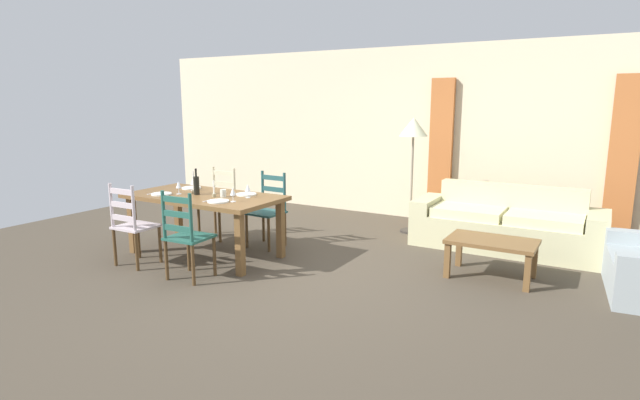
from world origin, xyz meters
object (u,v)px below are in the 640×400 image
dining_table (204,202)px  wine_glass_far_left (193,182)px  dining_chair_far_right (268,210)px  coffee_table (492,246)px  dining_chair_near_right (186,236)px  wine_glass_far_right (248,188)px  couch (506,226)px  standing_lamp (413,134)px  coffee_cup_primary (223,193)px  wine_glass_near_right (233,192)px  wine_bottle (196,185)px  dining_chair_near_left (132,225)px  wine_glass_near_left (178,185)px  dining_chair_far_left (219,203)px

dining_table → wine_glass_far_left: bearing=154.6°
dining_chair_far_right → coffee_table: size_ratio=1.07×
coffee_table → dining_chair_near_right: bearing=-148.7°
wine_glass_far_right → couch: wine_glass_far_right is taller
couch → dining_chair_far_right: bearing=-152.4°
dining_table → standing_lamp: (1.77, 2.32, 0.75)m
dining_table → couch: (3.12, 2.14, -0.37)m
wine_glass_far_right → coffee_cup_primary: wine_glass_far_right is taller
wine_glass_near_right → couch: 3.47m
dining_chair_near_right → wine_glass_far_right: 0.96m
wine_bottle → dining_chair_near_left: bearing=-116.3°
wine_glass_near_right → couch: size_ratio=0.07×
wine_bottle → wine_glass_far_right: size_ratio=1.96×
dining_chair_near_left → standing_lamp: standing_lamp is taller
wine_bottle → standing_lamp: standing_lamp is taller
coffee_cup_primary → standing_lamp: (1.47, 2.31, 0.62)m
coffee_cup_primary → couch: 3.57m
wine_glass_near_left → wine_glass_near_right: bearing=-2.4°
dining_chair_far_left → coffee_table: 3.62m
wine_glass_near_left → standing_lamp: bearing=49.7°
dining_chair_far_right → wine_glass_near_right: 0.97m
wine_glass_far_left → wine_bottle: bearing=-37.6°
wine_bottle → standing_lamp: (1.86, 2.35, 0.54)m
dining_chair_near_left → dining_chair_far_right: bearing=59.6°
dining_table → wine_glass_far_left: 0.41m
dining_table → dining_chair_near_right: 0.89m
dining_chair_far_right → wine_glass_far_right: dining_chair_far_right is taller
dining_chair_far_right → coffee_cup_primary: 0.79m
dining_table → couch: bearing=34.4°
dining_chair_far_right → couch: 3.05m
wine_glass_near_right → couch: bearing=42.1°
dining_chair_far_left → wine_bottle: bearing=-66.1°
dining_chair_near_right → standing_lamp: 3.48m
couch → wine_glass_far_right: bearing=-141.7°
dining_chair_near_left → standing_lamp: bearing=54.1°
dining_chair_near_right → dining_chair_far_left: same height
dining_chair_near_left → coffee_table: dining_chair_near_left is taller
dining_table → coffee_cup_primary: (0.30, 0.01, 0.13)m
wine_bottle → coffee_table: wine_bottle is taller
dining_chair_far_right → standing_lamp: 2.29m
dining_table → dining_chair_near_left: bearing=-120.6°
dining_chair_far_right → wine_glass_far_right: (0.16, -0.60, 0.38)m
wine_glass_near_left → standing_lamp: size_ratio=0.10×
dining_chair_far_right → coffee_cup_primary: bearing=-99.7°
coffee_table → standing_lamp: size_ratio=0.55×
dining_chair_near_left → wine_glass_far_left: (0.11, 0.87, 0.38)m
dining_table → wine_glass_near_left: (-0.29, -0.12, 0.20)m
wine_glass_near_right → dining_chair_near_left: bearing=-150.8°
dining_chair_near_left → coffee_table: bearing=24.4°
coffee_cup_primary → wine_glass_far_left: bearing=167.0°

